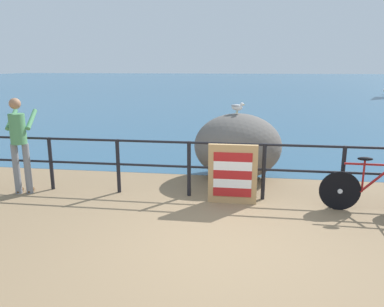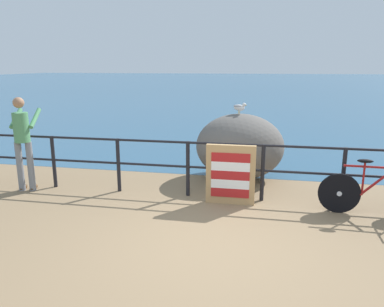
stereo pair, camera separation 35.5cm
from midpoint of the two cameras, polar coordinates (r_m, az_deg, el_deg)
ground_plane at (r=24.68m, az=6.90°, el=7.82°), size 120.00×120.00×0.10m
sea_surface at (r=52.78m, az=7.57°, el=10.85°), size 120.00×90.00×0.01m
promenade_railing at (r=6.65m, az=3.70°, el=-1.56°), size 9.42×0.07×1.02m
bicycle at (r=6.68m, az=26.02°, el=-4.40°), size 1.70×0.48×0.92m
person_at_railing at (r=7.56m, az=-26.15°, el=1.69°), size 0.54×0.67×1.78m
folded_deckchair_stack at (r=6.43m, az=4.66°, el=-3.18°), size 0.84×0.10×1.04m
breakwater_boulder_main at (r=7.87m, az=5.72°, el=1.15°), size 1.83×1.63×1.37m
seagull at (r=7.77m, az=5.62°, el=7.14°), size 0.32×0.24×0.23m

